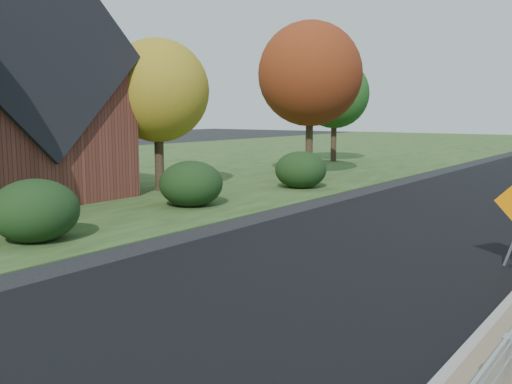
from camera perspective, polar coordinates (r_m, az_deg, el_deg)
The scene contains 8 objects.
grass_verge_near at distance 34.65m, azimuth -10.53°, elevation 2.78°, with size 30.00×120.00×0.03m, color #2B3F1B.
milled_overlay at distance 24.50m, azimuth 22.82°, elevation 0.16°, with size 7.20×120.00×0.01m, color black.
hedge_south at distance 14.53m, azimuth -21.24°, elevation -1.72°, with size 2.09×2.09×1.52m, color black.
hedge_mid at distance 18.75m, azimuth -6.51°, elevation 0.85°, with size 2.09×2.09×1.52m, color black.
hedge_north at distance 23.22m, azimuth 4.49°, elevation 2.24°, with size 2.09×2.09×1.52m, color black.
tree_near_yellow at distance 22.50m, azimuth -9.81°, elevation 9.94°, with size 3.96×3.96×5.88m.
tree_near_red at distance 27.62m, azimuth 5.43°, elevation 11.66°, with size 4.95×4.95×7.35m.
tree_near_back at distance 36.02m, azimuth 7.85°, elevation 9.71°, with size 4.29×4.29×6.37m.
Camera 1 is at (1.12, -13.68, 3.07)m, focal length 40.00 mm.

